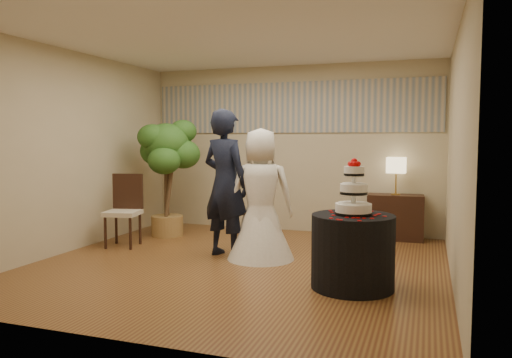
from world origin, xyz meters
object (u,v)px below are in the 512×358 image
at_px(bride, 261,194).
at_px(console, 395,217).
at_px(ficus_tree, 167,177).
at_px(cake_table, 353,252).
at_px(wedding_cake, 354,187).
at_px(table_lamp, 396,176).
at_px(groom, 225,183).
at_px(side_chair, 123,211).

distance_m(bride, console, 2.50).
distance_m(console, ficus_tree, 3.68).
bearing_deg(cake_table, console, 84.67).
xyz_separation_m(bride, wedding_cake, (1.32, -0.90, 0.22)).
height_order(wedding_cake, table_lamp, wedding_cake).
xyz_separation_m(bride, cake_table, (1.32, -0.90, -0.46)).
xyz_separation_m(wedding_cake, console, (0.26, 2.77, -0.73)).
xyz_separation_m(bride, console, (1.58, 1.87, -0.50)).
relative_size(groom, table_lamp, 3.39).
relative_size(table_lamp, side_chair, 0.55).
height_order(console, side_chair, side_chair).
relative_size(wedding_cake, side_chair, 0.56).
bearing_deg(console, wedding_cake, -98.09).
distance_m(cake_table, ficus_tree, 3.80).
relative_size(wedding_cake, ficus_tree, 0.31).
xyz_separation_m(cake_table, side_chair, (-3.47, 0.95, 0.14)).
xyz_separation_m(console, table_lamp, (0.00, 0.00, 0.64)).
relative_size(cake_table, console, 1.02).
xyz_separation_m(groom, wedding_cake, (1.82, -0.89, 0.10)).
distance_m(wedding_cake, side_chair, 3.64).
xyz_separation_m(cake_table, ficus_tree, (-3.26, 1.88, 0.57)).
bearing_deg(wedding_cake, console, 84.67).
height_order(cake_table, side_chair, side_chair).
xyz_separation_m(console, side_chair, (-3.73, -1.82, 0.17)).
bearing_deg(groom, ficus_tree, -15.67).
distance_m(groom, wedding_cake, 2.02).
distance_m(groom, side_chair, 1.71).
bearing_deg(cake_table, bride, 145.82).
bearing_deg(side_chair, console, 14.97).
xyz_separation_m(wedding_cake, side_chair, (-3.47, 0.95, -0.55)).
bearing_deg(ficus_tree, groom, -34.55).
xyz_separation_m(console, ficus_tree, (-3.52, -0.89, 0.61)).
xyz_separation_m(table_lamp, ficus_tree, (-3.52, -0.89, -0.04)).
bearing_deg(wedding_cake, ficus_tree, 150.03).
distance_m(table_lamp, ficus_tree, 3.63).
height_order(table_lamp, ficus_tree, ficus_tree).
distance_m(cake_table, wedding_cake, 0.69).
bearing_deg(cake_table, groom, 153.98).
bearing_deg(console, side_chair, -156.68).
height_order(wedding_cake, ficus_tree, ficus_tree).
relative_size(wedding_cake, table_lamp, 1.02).
bearing_deg(groom, side_chair, 16.72).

